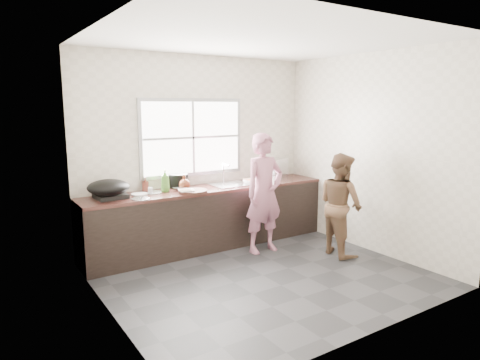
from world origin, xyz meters
TOP-DOWN VIEW (x-y plane):
  - floor at (0.00, 0.00)m, footprint 3.60×3.20m
  - ceiling at (0.00, 0.00)m, footprint 3.60×3.20m
  - wall_back at (0.00, 1.60)m, footprint 3.60×0.01m
  - wall_left at (-1.80, 0.00)m, footprint 0.01×3.20m
  - wall_right at (1.80, 0.00)m, footprint 0.01×3.20m
  - wall_front at (0.00, -1.60)m, footprint 3.60×0.01m
  - cabinet at (0.00, 1.29)m, footprint 3.60×0.62m
  - countertop at (0.00, 1.29)m, footprint 3.60×0.64m
  - sink at (0.35, 1.29)m, footprint 0.55×0.45m
  - faucet at (0.35, 1.49)m, footprint 0.02×0.02m
  - window_frame at (-0.10, 1.59)m, footprint 1.60×0.05m
  - window_glazing at (-0.10, 1.57)m, footprint 1.50×0.01m
  - woman at (0.53, 0.70)m, footprint 0.57×0.38m
  - person_side at (1.32, 0.05)m, footprint 0.61×0.74m
  - cutting_board at (-0.36, 1.08)m, footprint 0.47×0.47m
  - cleaver at (-0.42, 1.32)m, footprint 0.25×0.20m
  - bowl_mince at (-0.46, 1.08)m, footprint 0.25×0.25m
  - bowl_crabs at (0.64, 1.21)m, footprint 0.23×0.23m
  - bowl_held at (0.63, 1.08)m, footprint 0.23×0.23m
  - black_pot at (-0.36, 1.52)m, footprint 0.32×0.32m
  - plate_food at (-1.00, 1.33)m, footprint 0.27×0.27m
  - bottle_green at (-0.64, 1.34)m, footprint 0.15×0.15m
  - bottle_brown_tall at (-0.85, 1.52)m, footprint 0.10×0.10m
  - bottle_brown_short at (-0.35, 1.36)m, footprint 0.17×0.17m
  - glass_jar at (-0.87, 1.29)m, footprint 0.06×0.06m
  - burner at (-1.37, 1.34)m, footprint 0.37×0.37m
  - wok at (-1.42, 1.26)m, footprint 0.63×0.63m
  - dish_rack at (1.27, 1.44)m, footprint 0.49×0.42m
  - pot_lid_left at (-1.08, 1.08)m, footprint 0.25×0.25m
  - pot_lid_right at (-0.83, 1.35)m, footprint 0.28×0.28m

SIDE VIEW (x-z plane):
  - floor at x=0.00m, z-range -0.01..0.00m
  - cabinet at x=0.00m, z-range 0.00..0.82m
  - person_side at x=1.32m, z-range 0.00..1.38m
  - woman at x=0.53m, z-range 0.00..1.53m
  - countertop at x=0.00m, z-range 0.82..0.86m
  - sink at x=0.35m, z-range 0.85..0.88m
  - pot_lid_left at x=-1.08m, z-range 0.86..0.87m
  - pot_lid_right at x=-0.83m, z-range 0.86..0.87m
  - plate_food at x=-1.00m, z-range 0.86..0.88m
  - cutting_board at x=-0.36m, z-range 0.86..0.90m
  - bowl_mince at x=-0.46m, z-range 0.86..0.91m
  - burner at x=-1.37m, z-range 0.86..0.91m
  - bowl_crabs at x=0.64m, z-range 0.86..0.92m
  - bowl_held at x=0.63m, z-range 0.86..0.92m
  - cleaver at x=-0.42m, z-range 0.90..0.91m
  - glass_jar at x=-0.87m, z-range 0.86..0.95m
  - bottle_brown_tall at x=-0.85m, z-range 0.86..1.04m
  - bottle_brown_short at x=-0.35m, z-range 0.86..1.05m
  - black_pot at x=-0.36m, z-range 0.86..1.05m
  - faucet at x=0.35m, z-range 0.86..1.16m
  - bottle_green at x=-0.64m, z-range 0.86..1.17m
  - dish_rack at x=1.27m, z-range 0.86..1.17m
  - wok at x=-1.42m, z-range 0.92..1.11m
  - wall_back at x=0.00m, z-range 0.00..2.70m
  - wall_left at x=-1.80m, z-range 0.00..2.70m
  - wall_right at x=1.80m, z-range 0.00..2.70m
  - wall_front at x=0.00m, z-range 0.00..2.70m
  - window_glazing at x=-0.10m, z-range 1.05..2.05m
  - window_frame at x=-0.10m, z-range 1.00..2.10m
  - ceiling at x=0.00m, z-range 2.70..2.71m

